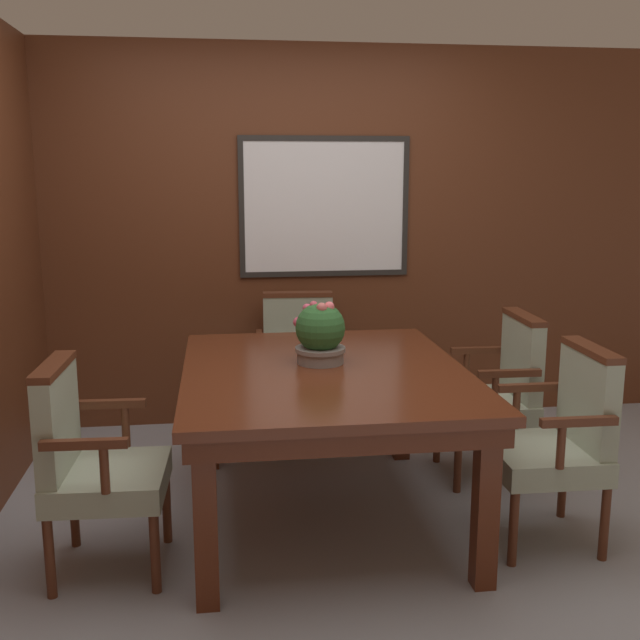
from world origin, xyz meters
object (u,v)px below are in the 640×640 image
chair_right_far (498,389)px  chair_head_far (299,360)px  chair_left_near (90,459)px  chair_right_near (559,436)px  potted_plant (320,334)px  dining_table (324,387)px

chair_right_far → chair_head_far: same height
chair_left_near → chair_right_near: (2.04, -0.01, 0.00)m
chair_right_near → potted_plant: size_ratio=2.99×
chair_right_far → chair_right_near: bearing=1.6°
potted_plant → dining_table: bearing=-86.0°
chair_head_far → chair_right_near: bearing=-53.3°
dining_table → chair_right_near: chair_right_near is taller
dining_table → chair_left_near: size_ratio=1.78×
chair_head_far → dining_table: bearing=-86.9°
chair_head_far → potted_plant: (-0.01, -1.07, 0.40)m
chair_right_far → chair_left_near: (-2.04, -0.74, 0.00)m
chair_right_far → potted_plant: size_ratio=2.99×
chair_head_far → potted_plant: bearing=-87.3°
dining_table → potted_plant: potted_plant is taller
dining_table → potted_plant: 0.25m
dining_table → potted_plant: size_ratio=5.32×
chair_left_near → chair_right_near: size_ratio=1.00×
chair_right_far → chair_right_near: same height
chair_head_far → chair_right_near: size_ratio=1.00×
dining_table → potted_plant: (-0.01, 0.10, 0.23)m
chair_head_far → chair_right_near: (1.01, -1.53, 0.00)m
potted_plant → chair_left_near: bearing=-156.3°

